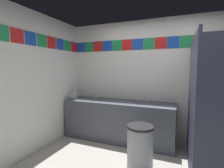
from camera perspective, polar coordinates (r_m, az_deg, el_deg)
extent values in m
cube|color=white|center=(3.61, 16.00, 1.01)|extent=(3.99, 0.08, 2.52)
cube|color=#1947B7|center=(4.23, -10.56, 12.13)|extent=(0.23, 0.01, 0.23)
cube|color=#1E8C4C|center=(4.11, -7.76, 12.38)|extent=(0.23, 0.01, 0.23)
cube|color=red|center=(4.00, -4.78, 12.60)|extent=(0.23, 0.01, 0.23)
cube|color=#1947B7|center=(3.90, -1.63, 12.81)|extent=(0.23, 0.01, 0.23)
cube|color=#1E8C4C|center=(3.81, 1.68, 12.98)|extent=(0.23, 0.01, 0.23)
cube|color=red|center=(3.73, 5.14, 13.12)|extent=(0.23, 0.01, 0.23)
cube|color=#1947B7|center=(3.67, 8.73, 13.22)|extent=(0.23, 0.01, 0.23)
cube|color=#1E8C4C|center=(3.62, 12.44, 13.26)|extent=(0.23, 0.01, 0.23)
cube|color=red|center=(3.59, 16.23, 13.25)|extent=(0.23, 0.01, 0.23)
cube|color=#1947B7|center=(3.57, 20.08, 13.19)|extent=(0.23, 0.01, 0.23)
cube|color=#1E8C4C|center=(3.57, 23.95, 13.06)|extent=(0.23, 0.01, 0.23)
cube|color=red|center=(3.58, 27.81, 12.88)|extent=(0.23, 0.01, 0.23)
cube|color=#1947B7|center=(3.61, 31.61, 12.64)|extent=(0.23, 0.01, 0.23)
cube|color=white|center=(3.19, -27.61, 0.06)|extent=(0.08, 3.01, 2.52)
cube|color=#1E8C4C|center=(2.96, -33.45, 14.35)|extent=(0.01, 0.23, 0.23)
cube|color=red|center=(3.10, -29.50, 14.06)|extent=(0.01, 0.23, 0.23)
cube|color=#1947B7|center=(3.26, -25.94, 13.75)|extent=(0.01, 0.23, 0.23)
cube|color=#1E8C4C|center=(3.43, -22.73, 13.42)|extent=(0.01, 0.23, 0.23)
cube|color=red|center=(3.61, -19.85, 13.09)|extent=(0.01, 0.23, 0.23)
cube|color=#1947B7|center=(3.80, -17.24, 12.77)|extent=(0.01, 0.23, 0.23)
cube|color=#1E8C4C|center=(4.00, -14.90, 12.45)|extent=(0.01, 0.23, 0.23)
cube|color=red|center=(4.20, -12.78, 12.15)|extent=(0.01, 0.23, 0.23)
cube|color=#4C515B|center=(3.63, 2.08, -12.44)|extent=(2.29, 0.59, 0.83)
cube|color=#4C515B|center=(3.79, 3.58, -5.84)|extent=(2.29, 0.03, 0.08)
cylinder|color=#F6EDCA|center=(3.75, -6.37, -6.24)|extent=(0.34, 0.34, 0.10)
cylinder|color=#F6EDCA|center=(3.36, 11.22, -7.67)|extent=(0.34, 0.34, 0.10)
cylinder|color=silver|center=(3.85, -5.37, -4.70)|extent=(0.04, 0.04, 0.05)
cylinder|color=silver|center=(3.80, -5.74, -3.78)|extent=(0.02, 0.06, 0.09)
cylinder|color=silver|center=(3.47, 11.70, -5.89)|extent=(0.04, 0.04, 0.05)
cylinder|color=silver|center=(3.41, 11.56, -4.89)|extent=(0.02, 0.06, 0.09)
cube|color=gray|center=(3.82, -12.87, -4.07)|extent=(0.09, 0.07, 0.16)
cylinder|color=black|center=(3.79, -13.25, -5.06)|extent=(0.02, 0.02, 0.03)
cube|color=#33384C|center=(2.80, 25.60, -6.25)|extent=(0.04, 1.58, 1.97)
cylinder|color=silver|center=(2.03, 27.43, -7.75)|extent=(0.02, 0.02, 0.10)
cylinder|color=#999EA3|center=(2.76, 9.50, -20.71)|extent=(0.39, 0.39, 0.63)
cylinder|color=#262628|center=(2.63, 9.61, -14.15)|extent=(0.40, 0.40, 0.04)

